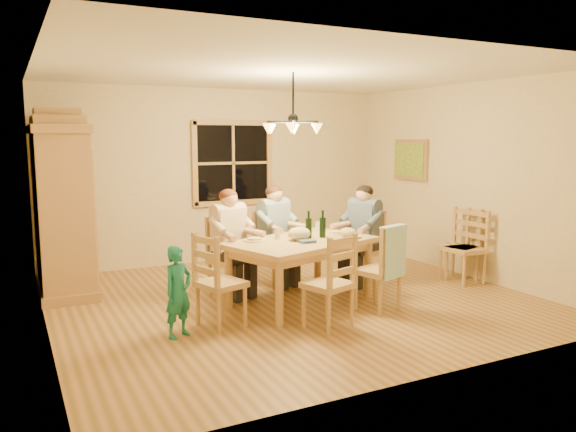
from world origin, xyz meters
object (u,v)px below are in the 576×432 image
dining_table (301,249)px  chair_far_left (230,272)px  adult_woman (229,229)px  chair_spare_front (465,260)px  chair_near_left (328,299)px  child (178,292)px  chair_near_right (378,284)px  chair_end_right (363,262)px  adult_slate_man (364,222)px  wine_bottle_a (309,225)px  chandelier (293,127)px  chair_end_left (221,298)px  chair_far_right (275,263)px  chair_spare_back (459,259)px  wine_bottle_b (323,224)px  armoire (63,210)px  adult_plaid_man (275,223)px

dining_table → chair_far_left: size_ratio=1.96×
adult_woman → chair_spare_front: adult_woman is taller
chair_near_left → chair_spare_front: (2.59, 0.73, 0.00)m
chair_far_left → child: 1.48m
chair_near_right → chair_end_right: (0.48, 1.00, 0.00)m
adult_slate_man → wine_bottle_a: adult_slate_man is taller
adult_slate_man → chandelier: bearing=81.7°
chair_end_left → adult_woman: 1.23m
dining_table → wine_bottle_a: 0.30m
chair_near_left → child: (-1.45, 0.42, 0.15)m
dining_table → chair_near_right: size_ratio=1.96×
chair_far_right → wine_bottle_a: (0.06, -0.81, 0.62)m
chair_far_left → chair_near_right: bearing=117.9°
chair_far_right → chair_spare_back: size_ratio=1.00×
adult_slate_man → child: bearing=89.3°
chair_end_left → chair_spare_front: bearing=75.4°
chair_end_right → child: chair_end_right is taller
chair_near_left → adult_woman: (-0.49, 1.53, 0.54)m
wine_bottle_b → chair_far_left: bearing=147.6°
chandelier → chair_near_left: 2.07m
chair_end_right → chair_spare_back: (1.30, -0.41, 0.00)m
chair_near_left → wine_bottle_a: wine_bottle_a is taller
armoire → child: (0.83, -2.24, -0.60)m
chandelier → adult_slate_man: chandelier is taller
adult_slate_man → chair_spare_back: bearing=-124.9°
chair_far_left → chair_near_right: 1.82m
chair_end_right → chair_spare_back: same height
adult_woman → wine_bottle_a: 0.98m
chair_near_right → child: bearing=158.2°
chair_end_left → child: bearing=-94.2°
chandelier → armoire: size_ratio=0.33×
chair_far_left → adult_plaid_man: 0.93m
chair_near_left → adult_woman: 1.70m
chandelier → dining_table: chandelier is taller
wine_bottle_a → armoire: bearing=146.3°
armoire → chair_end_left: bearing=-58.4°
chair_near_left → chair_near_right: (0.81, 0.26, 0.00)m
chair_spare_front → wine_bottle_a: bearing=88.5°
chair_near_right → wine_bottle_a: bearing=109.2°
chandelier → chair_far_right: bearing=82.6°
dining_table → adult_woman: adult_woman is taller
chair_near_left → chair_near_right: 0.85m
chair_spare_back → chair_near_right: bearing=90.8°
adult_plaid_man → wine_bottle_a: (0.06, -0.81, 0.08)m
dining_table → adult_plaid_man: size_ratio=2.22×
chair_end_left → child: 0.52m
armoire → chair_end_left: armoire is taller
chair_far_right → wine_bottle_a: bearing=76.5°
dining_table → chair_near_left: chair_near_left is taller
chair_end_right → adult_woman: bearing=63.4°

